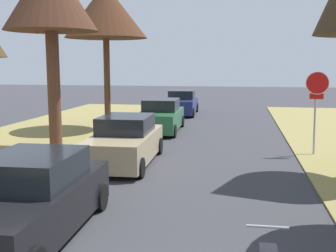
% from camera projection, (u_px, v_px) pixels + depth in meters
% --- Properties ---
extents(stop_sign_far, '(0.81, 0.34, 2.97)m').
position_uv_depth(stop_sign_far, '(317.00, 95.00, 14.74)').
color(stop_sign_far, '#9EA0A5').
rests_on(stop_sign_far, grass_verge_right).
extents(street_tree_left_far, '(4.03, 4.03, 7.08)m').
position_uv_depth(street_tree_left_far, '(106.00, 12.00, 20.22)').
color(street_tree_left_far, brown).
rests_on(street_tree_left_far, grass_verge_left).
extents(parked_sedan_black, '(2.05, 4.45, 1.57)m').
position_uv_depth(parked_sedan_black, '(30.00, 200.00, 7.86)').
color(parked_sedan_black, black).
rests_on(parked_sedan_black, ground).
extents(parked_sedan_tan, '(2.05, 4.45, 1.57)m').
position_uv_depth(parked_sedan_tan, '(125.00, 142.00, 13.74)').
color(parked_sedan_tan, tan).
rests_on(parked_sedan_tan, ground).
extents(parked_sedan_green, '(2.05, 4.45, 1.57)m').
position_uv_depth(parked_sedan_green, '(161.00, 117.00, 20.37)').
color(parked_sedan_green, '#28663D').
rests_on(parked_sedan_green, ground).
extents(parked_sedan_navy, '(2.05, 4.45, 1.57)m').
position_uv_depth(parked_sedan_navy, '(182.00, 103.00, 27.34)').
color(parked_sedan_navy, navy).
rests_on(parked_sedan_navy, ground).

